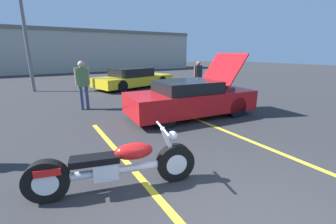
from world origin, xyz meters
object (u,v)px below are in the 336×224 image
Objects in this scene: parked_car_right_row at (134,78)px; spectator_midground at (83,81)px; light_pole at (22,1)px; spectator_by_show_car at (198,74)px; show_car_hood_open at (191,98)px; motorcycle at (115,167)px.

spectator_midground reaches higher than parked_car_right_row.
light_pole is 4.66× the size of spectator_midground.
light_pole reaches higher than spectator_by_show_car.
show_car_hood_open reaches higher than spectator_by_show_car.
spectator_by_show_car reaches higher than motorcycle.
show_car_hood_open is at bearing 52.55° from motorcycle.
light_pole is 6.66m from parked_car_right_row.
parked_car_right_row is 2.86× the size of spectator_midground.
light_pole is at bearing 105.20° from spectator_midground.
show_car_hood_open is 4.50m from spectator_by_show_car.
spectator_midground is at bearing -74.80° from light_pole.
spectator_midground is (-3.60, -4.01, 0.50)m from parked_car_right_row.
motorcycle is (0.91, -11.13, -4.13)m from light_pole.
show_car_hood_open reaches higher than motorcycle.
motorcycle is at bearing -136.04° from spectator_by_show_car.
spectator_midground is at bearing -147.26° from parked_car_right_row.
show_car_hood_open is 4.00m from spectator_midground.
parked_car_right_row is (5.11, -1.57, -3.96)m from light_pole.
spectator_midground is (1.52, -5.59, -3.46)m from light_pole.
spectator_midground is (0.61, 5.54, 0.67)m from motorcycle.
show_car_hood_open is 6.80m from parked_car_right_row.
spectator_by_show_car is (6.41, 6.18, 0.57)m from motorcycle.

